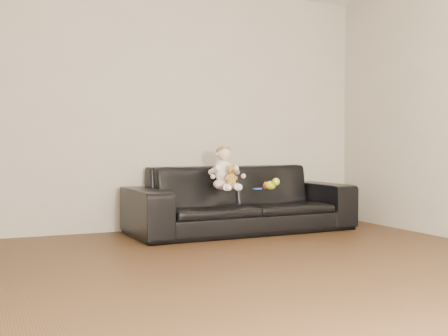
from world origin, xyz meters
name	(u,v)px	position (x,y,z in m)	size (l,w,h in m)	color
floor	(272,291)	(0.00, 0.00, 0.00)	(5.50, 5.50, 0.00)	#482F19
wall_back	(147,107)	(0.00, 2.75, 1.30)	(5.00, 5.00, 0.00)	#B7AE9A
sofa	(241,199)	(0.86, 2.25, 0.34)	(2.32, 0.91, 0.68)	black
baby	(224,171)	(0.61, 2.13, 0.64)	(0.32, 0.39, 0.44)	white
teddy_bear	(231,176)	(0.62, 1.99, 0.60)	(0.13, 0.13, 0.20)	#A3722E
toy_green	(271,185)	(1.07, 2.00, 0.49)	(0.10, 0.12, 0.09)	#D0E21A
toy_rattle	(266,186)	(1.06, 2.10, 0.48)	(0.06, 0.06, 0.06)	red
toy_blue_disc	(257,189)	(0.96, 2.09, 0.45)	(0.10, 0.10, 0.01)	#173EBD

